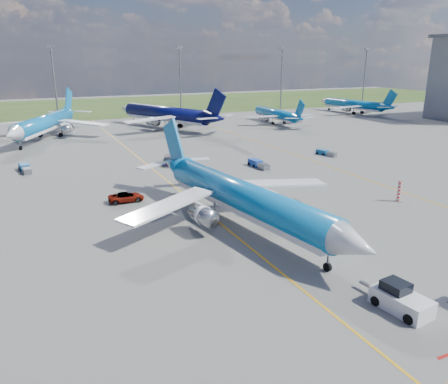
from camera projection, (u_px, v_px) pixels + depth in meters
name	position (u px, v px, depth m)	size (l,w,h in m)	color
ground	(264.00, 259.00, 43.43)	(400.00, 400.00, 0.00)	#525250
grass_strip	(77.00, 108.00, 173.60)	(400.00, 80.00, 0.01)	#2D4719
taxiway_lines	(176.00, 187.00, 67.54)	(60.25, 160.00, 0.02)	gold
floodlight_masts	(121.00, 79.00, 139.17)	(202.20, 0.50, 22.70)	slate
warning_post	(399.00, 191.00, 60.32)	(0.50, 0.50, 3.00)	red
bg_jet_nnw	(46.00, 139.00, 107.53)	(31.81, 41.75, 10.93)	#0C6BB0
bg_jet_n	(166.00, 128.00, 124.00)	(33.40, 43.84, 11.48)	#070A40
bg_jet_ne	(275.00, 123.00, 132.41)	(23.69, 31.10, 8.14)	#0C6BB0
bg_jet_ene	(353.00, 113.00, 156.17)	(26.14, 34.31, 8.99)	#0C6BB0
main_airliner	(243.00, 227.00, 51.60)	(30.66, 40.24, 10.54)	#0C6BB0
pushback_tug	(400.00, 299.00, 34.49)	(2.96, 6.53, 2.17)	silver
service_car_b	(126.00, 197.00, 60.37)	(2.25, 4.89, 1.36)	#999999
service_car_c	(168.00, 161.00, 81.41)	(2.05, 5.03, 1.46)	#999999
baggage_tug_w	(258.00, 164.00, 79.48)	(1.73, 5.50, 1.22)	#1B41A7
baggage_tug_c	(25.00, 168.00, 76.52)	(2.10, 5.48, 1.20)	#195B99
baggage_tug_e	(326.00, 153.00, 89.17)	(2.37, 4.66, 1.01)	#165289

